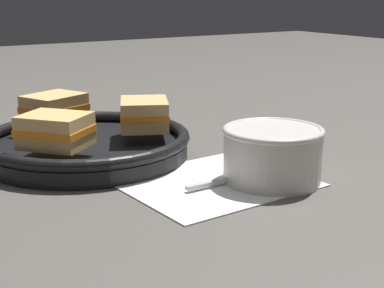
# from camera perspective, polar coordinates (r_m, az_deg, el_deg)

# --- Properties ---
(ground_plane) EXTENTS (4.00, 4.00, 0.00)m
(ground_plane) POSITION_cam_1_polar(r_m,az_deg,el_deg) (0.86, 1.16, -2.50)
(ground_plane) COLOR #56514C
(napkin) EXTENTS (0.25, 0.22, 0.00)m
(napkin) POSITION_cam_1_polar(r_m,az_deg,el_deg) (0.80, 2.12, -3.67)
(napkin) COLOR white
(napkin) RESTS_ON ground_plane
(soup_bowl) EXTENTS (0.14, 0.14, 0.08)m
(soup_bowl) POSITION_cam_1_polar(r_m,az_deg,el_deg) (0.80, 7.83, -0.71)
(soup_bowl) COLOR silver
(soup_bowl) RESTS_ON ground_plane
(spoon) EXTENTS (0.15, 0.03, 0.01)m
(spoon) POSITION_cam_1_polar(r_m,az_deg,el_deg) (0.82, 5.68, -2.97)
(spoon) COLOR silver
(spoon) RESTS_ON napkin
(skillet) EXTENTS (0.32, 0.32, 0.04)m
(skillet) POSITION_cam_1_polar(r_m,az_deg,el_deg) (0.93, -10.18, -0.05)
(skillet) COLOR black
(skillet) RESTS_ON ground_plane
(sandwich_near_left) EXTENTS (0.12, 0.12, 0.05)m
(sandwich_near_left) POSITION_cam_1_polar(r_m,az_deg,el_deg) (0.84, -13.13, 1.28)
(sandwich_near_left) COLOR #DBB26B
(sandwich_near_left) RESTS_ON skillet
(sandwich_near_right) EXTENTS (0.11, 0.11, 0.05)m
(sandwich_near_right) POSITION_cam_1_polar(r_m,az_deg,el_deg) (0.93, -4.65, 2.90)
(sandwich_near_right) COLOR #DBB26B
(sandwich_near_right) RESTS_ON skillet
(sandwich_far_left) EXTENTS (0.11, 0.10, 0.05)m
(sandwich_far_left) POSITION_cam_1_polar(r_m,az_deg,el_deg) (0.99, -13.20, 3.39)
(sandwich_far_left) COLOR #DBB26B
(sandwich_far_left) RESTS_ON skillet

